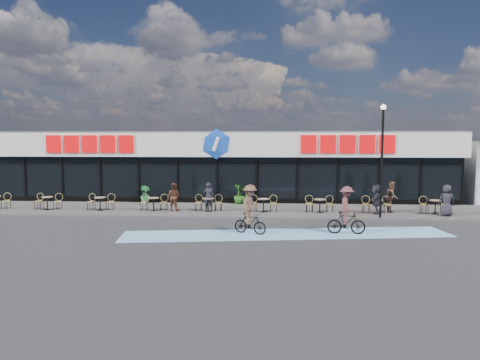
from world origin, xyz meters
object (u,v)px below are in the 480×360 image
object	(u,v)px
patron_right	(174,197)
lamp_post	(382,152)
cyclist_a	(250,211)
potted_plant_right	(239,194)
pedestrian_c	(447,200)
patron_left	(208,197)
pedestrian_b	(392,197)
pedestrian_a	(376,199)
potted_plant_left	(145,194)
potted_plant_mid	(247,195)
cyclist_b	(347,213)

from	to	relation	value
patron_right	lamp_post	bearing A→B (deg)	-168.80
lamp_post	cyclist_a	size ratio (longest dim) A/B	2.68
potted_plant_right	cyclist_a	distance (m)	8.22
pedestrian_c	cyclist_a	bearing A→B (deg)	24.90
patron_left	patron_right	xyz separation A→B (m)	(-1.97, 0.12, -0.02)
pedestrian_b	pedestrian_a	bearing A→B (deg)	146.18
potted_plant_right	pedestrian_a	bearing A→B (deg)	-22.92
potted_plant_left	potted_plant_right	size ratio (longest dim) A/B	0.90
potted_plant_mid	pedestrian_a	size ratio (longest dim) A/B	0.69
lamp_post	cyclist_a	xyz separation A→B (m)	(-6.48, -3.86, -2.44)
potted_plant_left	potted_plant_mid	size ratio (longest dim) A/B	1.00
pedestrian_a	cyclist_a	bearing A→B (deg)	-38.48
potted_plant_mid	pedestrian_c	bearing A→B (deg)	-18.83
pedestrian_a	cyclist_a	distance (m)	8.21
pedestrian_c	cyclist_b	size ratio (longest dim) A/B	0.79
potted_plant_mid	cyclist_a	bearing A→B (deg)	-86.17
pedestrian_a	pedestrian_b	world-z (taller)	pedestrian_b
potted_plant_mid	cyclist_a	world-z (taller)	cyclist_a
potted_plant_left	pedestrian_c	world-z (taller)	pedestrian_c
pedestrian_b	pedestrian_c	distance (m)	2.69
pedestrian_a	pedestrian_c	xyz separation A→B (m)	(3.46, -0.47, 0.02)
potted_plant_mid	patron_left	bearing A→B (deg)	-124.75
potted_plant_mid	patron_left	xyz separation A→B (m)	(-1.98, -2.85, 0.25)
pedestrian_a	pedestrian_c	distance (m)	3.49
patron_right	pedestrian_c	xyz separation A→B (m)	(14.50, -0.86, 0.04)
lamp_post	pedestrian_c	distance (m)	4.38
pedestrian_b	pedestrian_c	size ratio (longest dim) A/B	1.03
potted_plant_left	cyclist_a	xyz separation A→B (m)	(6.92, -8.11, 0.36)
patron_right	pedestrian_c	bearing A→B (deg)	-164.45
cyclist_a	cyclist_b	xyz separation A→B (m)	(4.12, 0.24, -0.07)
patron_left	pedestrian_b	world-z (taller)	pedestrian_b
pedestrian_a	pedestrian_c	world-z (taller)	pedestrian_c
potted_plant_right	cyclist_b	distance (m)	9.43
lamp_post	pedestrian_c	world-z (taller)	lamp_post
potted_plant_right	cyclist_b	xyz separation A→B (m)	(5.13, -7.91, 0.23)
patron_left	pedestrian_c	size ratio (longest dim) A/B	0.98
potted_plant_left	pedestrian_a	xyz separation A→B (m)	(13.47, -3.16, 0.25)
pedestrian_a	pedestrian_b	distance (m)	1.23
lamp_post	patron_right	world-z (taller)	lamp_post
patron_right	potted_plant_mid	bearing A→B (deg)	-126.37
cyclist_b	pedestrian_c	bearing A→B (deg)	35.86
patron_right	potted_plant_left	bearing A→B (deg)	-29.67
potted_plant_right	pedestrian_b	xyz separation A→B (m)	(8.58, -2.51, 0.23)
potted_plant_left	lamp_post	bearing A→B (deg)	-17.61
cyclist_b	potted_plant_left	bearing A→B (deg)	144.51
potted_plant_left	potted_plant_right	xyz separation A→B (m)	(5.91, 0.04, 0.06)
patron_left	patron_right	bearing A→B (deg)	-5.74
patron_left	potted_plant_left	bearing A→B (deg)	-35.48
patron_left	lamp_post	bearing A→B (deg)	168.99
potted_plant_right	pedestrian_b	size ratio (longest dim) A/B	0.73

